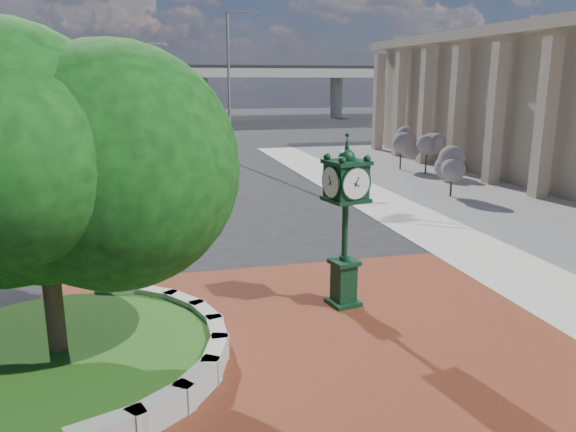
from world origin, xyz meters
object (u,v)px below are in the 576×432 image
(street_lamp_far, at_px, (152,83))
(parked_car, at_px, (195,138))
(street_lamp_near, at_px, (232,75))
(post_clock, at_px, (345,215))

(street_lamp_far, bearing_deg, parked_car, -68.44)
(parked_car, xyz_separation_m, street_lamp_near, (1.93, -9.32, 5.18))
(post_clock, relative_size, street_lamp_far, 0.48)
(post_clock, distance_m, parked_car, 35.98)
(street_lamp_near, bearing_deg, post_clock, -92.88)
(street_lamp_near, bearing_deg, parked_car, 101.69)
(parked_car, height_order, street_lamp_far, street_lamp_far)
(parked_car, bearing_deg, post_clock, -106.33)
(post_clock, height_order, parked_car, post_clock)
(parked_car, height_order, street_lamp_near, street_lamp_near)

